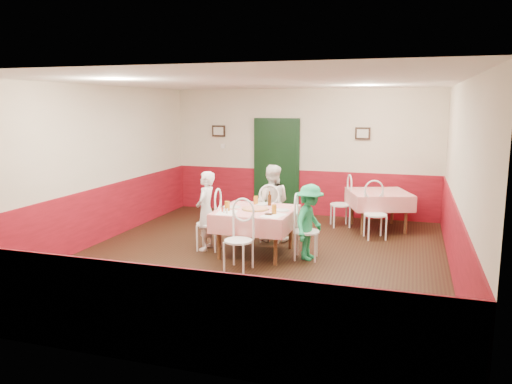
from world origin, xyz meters
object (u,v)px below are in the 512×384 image
(chair_second_a, at_px, (341,205))
(glass_c, at_px, (256,200))
(glass_b, at_px, (274,209))
(wallet, at_px, (269,214))
(beer_bottle, at_px, (270,199))
(chair_near, at_px, (238,241))
(glass_a, at_px, (227,206))
(chair_left, at_px, (209,224))
(diner_far, at_px, (271,203))
(diner_right, at_px, (310,222))
(pizza, at_px, (255,209))
(diner_left, at_px, (206,211))
(chair_far, at_px, (271,217))
(chair_second_b, at_px, (376,215))
(second_table, at_px, (378,211))
(main_table, at_px, (256,232))
(chair_right, at_px, (306,232))

(chair_second_a, height_order, glass_c, glass_c)
(glass_b, height_order, wallet, glass_b)
(glass_c, bearing_deg, chair_second_a, 58.51)
(beer_bottle, bearing_deg, chair_near, -96.10)
(glass_a, bearing_deg, chair_left, 150.24)
(chair_near, bearing_deg, glass_a, 131.00)
(glass_b, bearing_deg, chair_second_a, 75.13)
(chair_second_a, relative_size, diner_far, 0.65)
(diner_right, bearing_deg, beer_bottle, 73.82)
(chair_near, distance_m, pizza, 0.88)
(diner_left, bearing_deg, chair_far, 130.46)
(chair_far, height_order, chair_second_b, same)
(wallet, bearing_deg, chair_near, -121.32)
(chair_second_a, relative_size, glass_a, 5.80)
(chair_second_b, bearing_deg, beer_bottle, -164.08)
(second_table, distance_m, glass_a, 3.45)
(beer_bottle, relative_size, diner_right, 0.19)
(wallet, bearing_deg, diner_right, 29.35)
(chair_second_b, xyz_separation_m, glass_a, (-2.23, -1.84, 0.39))
(chair_second_b, bearing_deg, glass_a, -160.31)
(chair_second_b, relative_size, glass_c, 6.26)
(chair_second_b, distance_m, wallet, 2.47)
(glass_b, relative_size, beer_bottle, 0.65)
(main_table, xyz_separation_m, chair_second_a, (1.07, 2.35, 0.08))
(second_table, xyz_separation_m, diner_left, (-2.72, -2.34, 0.30))
(chair_right, xyz_separation_m, beer_bottle, (-0.73, 0.39, 0.42))
(chair_right, bearing_deg, pizza, 85.68)
(main_table, distance_m, glass_a, 0.67)
(chair_second_a, bearing_deg, main_table, -44.27)
(main_table, relative_size, chair_near, 1.36)
(glass_a, relative_size, beer_bottle, 0.68)
(second_table, xyz_separation_m, chair_right, (-0.97, -2.36, 0.08))
(glass_a, height_order, diner_left, diner_left)
(chair_right, distance_m, chair_second_b, 1.88)
(glass_c, bearing_deg, diner_far, 74.58)
(chair_second_a, height_order, diner_far, diner_far)
(second_table, xyz_separation_m, chair_second_a, (-0.75, 0.00, 0.08))
(chair_second_b, bearing_deg, main_table, -158.49)
(glass_b, bearing_deg, beer_bottle, 112.10)
(chair_near, relative_size, pizza, 2.14)
(glass_b, bearing_deg, glass_c, 128.07)
(chair_far, distance_m, chair_second_a, 1.83)
(chair_right, distance_m, diner_left, 1.76)
(chair_right, xyz_separation_m, chair_second_b, (0.97, 1.61, 0.00))
(main_table, height_order, chair_right, chair_right)
(chair_far, xyz_separation_m, glass_b, (0.37, -1.10, 0.38))
(chair_near, height_order, diner_right, diner_right)
(pizza, distance_m, glass_c, 0.45)
(glass_b, bearing_deg, chair_far, 108.55)
(wallet, relative_size, diner_left, 0.08)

